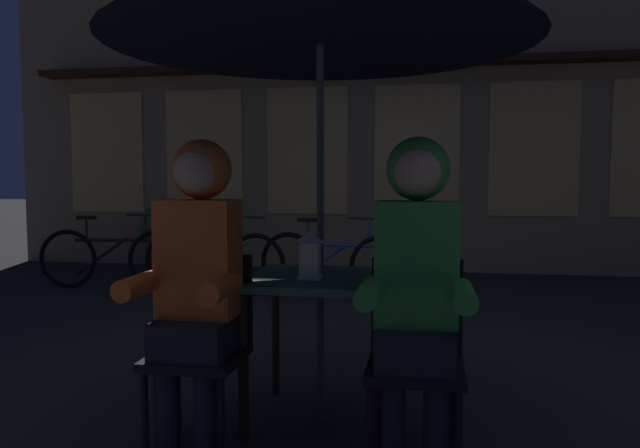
{
  "coord_description": "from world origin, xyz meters",
  "views": [
    {
      "loc": [
        0.51,
        -2.92,
        1.22
      ],
      "look_at": [
        0.0,
        -0.01,
        1.0
      ],
      "focal_mm": 33.73,
      "sensor_mm": 36.0,
      "label": 1
    }
  ],
  "objects_px": {
    "person_left_hooded": "(197,264)",
    "chair_right": "(416,350)",
    "bicycle_third": "(333,264)",
    "chair_left": "(203,340)",
    "potted_plant": "(164,232)",
    "cafe_table": "(320,296)",
    "bicycle_second": "(213,261)",
    "lantern": "(310,254)",
    "bicycle_nearest": "(112,258)",
    "patio_umbrella": "(320,5)",
    "person_right_hooded": "(417,270)"
  },
  "relations": [
    {
      "from": "cafe_table",
      "to": "person_left_hooded",
      "type": "xyz_separation_m",
      "value": [
        -0.48,
        -0.43,
        0.21
      ]
    },
    {
      "from": "chair_left",
      "to": "person_left_hooded",
      "type": "xyz_separation_m",
      "value": [
        -0.0,
        -0.06,
        0.36
      ]
    },
    {
      "from": "chair_left",
      "to": "person_right_hooded",
      "type": "xyz_separation_m",
      "value": [
        0.96,
        -0.06,
        0.36
      ]
    },
    {
      "from": "patio_umbrella",
      "to": "potted_plant",
      "type": "xyz_separation_m",
      "value": [
        -2.83,
        4.36,
        -1.51
      ]
    },
    {
      "from": "patio_umbrella",
      "to": "chair_left",
      "type": "distance_m",
      "value": 1.68
    },
    {
      "from": "patio_umbrella",
      "to": "lantern",
      "type": "bearing_deg",
      "value": -109.23
    },
    {
      "from": "patio_umbrella",
      "to": "bicycle_second",
      "type": "relative_size",
      "value": 1.38
    },
    {
      "from": "person_left_hooded",
      "to": "bicycle_third",
      "type": "distance_m",
      "value": 3.64
    },
    {
      "from": "chair_left",
      "to": "person_left_hooded",
      "type": "distance_m",
      "value": 0.36
    },
    {
      "from": "lantern",
      "to": "bicycle_second",
      "type": "relative_size",
      "value": 0.14
    },
    {
      "from": "bicycle_nearest",
      "to": "lantern",
      "type": "bearing_deg",
      "value": -48.91
    },
    {
      "from": "chair_left",
      "to": "chair_right",
      "type": "bearing_deg",
      "value": 0.0
    },
    {
      "from": "bicycle_second",
      "to": "bicycle_third",
      "type": "distance_m",
      "value": 1.31
    },
    {
      "from": "bicycle_third",
      "to": "lantern",
      "type": "bearing_deg",
      "value": -83.15
    },
    {
      "from": "chair_left",
      "to": "lantern",
      "type": "bearing_deg",
      "value": 31.46
    },
    {
      "from": "patio_umbrella",
      "to": "potted_plant",
      "type": "distance_m",
      "value": 5.41
    },
    {
      "from": "bicycle_third",
      "to": "chair_left",
      "type": "bearing_deg",
      "value": -90.85
    },
    {
      "from": "lantern",
      "to": "potted_plant",
      "type": "distance_m",
      "value": 5.27
    },
    {
      "from": "chair_right",
      "to": "person_right_hooded",
      "type": "distance_m",
      "value": 0.36
    },
    {
      "from": "chair_left",
      "to": "person_left_hooded",
      "type": "relative_size",
      "value": 0.62
    },
    {
      "from": "patio_umbrella",
      "to": "bicycle_nearest",
      "type": "distance_m",
      "value": 4.68
    },
    {
      "from": "cafe_table",
      "to": "chair_right",
      "type": "height_order",
      "value": "chair_right"
    },
    {
      "from": "cafe_table",
      "to": "person_right_hooded",
      "type": "bearing_deg",
      "value": -41.57
    },
    {
      "from": "person_right_hooded",
      "to": "chair_right",
      "type": "bearing_deg",
      "value": 90.0
    },
    {
      "from": "cafe_table",
      "to": "potted_plant",
      "type": "relative_size",
      "value": 0.8
    },
    {
      "from": "bicycle_nearest",
      "to": "bicycle_second",
      "type": "xyz_separation_m",
      "value": [
        1.19,
        -0.04,
        0.0
      ]
    },
    {
      "from": "potted_plant",
      "to": "person_left_hooded",
      "type": "bearing_deg",
      "value": -63.87
    },
    {
      "from": "cafe_table",
      "to": "bicycle_second",
      "type": "relative_size",
      "value": 0.44
    },
    {
      "from": "lantern",
      "to": "bicycle_nearest",
      "type": "distance_m",
      "value": 4.43
    },
    {
      "from": "chair_left",
      "to": "potted_plant",
      "type": "bearing_deg",
      "value": 116.41
    },
    {
      "from": "potted_plant",
      "to": "cafe_table",
      "type": "bearing_deg",
      "value": -57.03
    },
    {
      "from": "person_left_hooded",
      "to": "potted_plant",
      "type": "relative_size",
      "value": 1.52
    },
    {
      "from": "person_left_hooded",
      "to": "bicycle_nearest",
      "type": "bearing_deg",
      "value": 123.86
    },
    {
      "from": "chair_left",
      "to": "patio_umbrella",
      "type": "bearing_deg",
      "value": 37.55
    },
    {
      "from": "patio_umbrella",
      "to": "bicycle_third",
      "type": "relative_size",
      "value": 1.4
    },
    {
      "from": "cafe_table",
      "to": "chair_right",
      "type": "distance_m",
      "value": 0.62
    },
    {
      "from": "chair_right",
      "to": "lantern",
      "type": "bearing_deg",
      "value": 151.97
    },
    {
      "from": "cafe_table",
      "to": "potted_plant",
      "type": "xyz_separation_m",
      "value": [
        -2.83,
        4.36,
        -0.09
      ]
    },
    {
      "from": "chair_left",
      "to": "chair_right",
      "type": "distance_m",
      "value": 0.96
    },
    {
      "from": "lantern",
      "to": "bicycle_second",
      "type": "xyz_separation_m",
      "value": [
        -1.7,
        3.28,
        -0.51
      ]
    },
    {
      "from": "person_right_hooded",
      "to": "bicycle_third",
      "type": "height_order",
      "value": "person_right_hooded"
    },
    {
      "from": "chair_left",
      "to": "bicycle_third",
      "type": "distance_m",
      "value": 3.55
    },
    {
      "from": "person_left_hooded",
      "to": "bicycle_third",
      "type": "relative_size",
      "value": 0.85
    },
    {
      "from": "cafe_table",
      "to": "bicycle_nearest",
      "type": "xyz_separation_m",
      "value": [
        -2.93,
        3.22,
        -0.29
      ]
    },
    {
      "from": "person_right_hooded",
      "to": "cafe_table",
      "type": "bearing_deg",
      "value": 138.43
    },
    {
      "from": "lantern",
      "to": "potted_plant",
      "type": "bearing_deg",
      "value": 122.1
    },
    {
      "from": "person_left_hooded",
      "to": "chair_right",
      "type": "bearing_deg",
      "value": 3.39
    },
    {
      "from": "chair_left",
      "to": "bicycle_nearest",
      "type": "distance_m",
      "value": 4.35
    },
    {
      "from": "cafe_table",
      "to": "bicycle_second",
      "type": "xyz_separation_m",
      "value": [
        -1.74,
        3.18,
        -0.29
      ]
    },
    {
      "from": "bicycle_nearest",
      "to": "cafe_table",
      "type": "bearing_deg",
      "value": -47.75
    }
  ]
}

